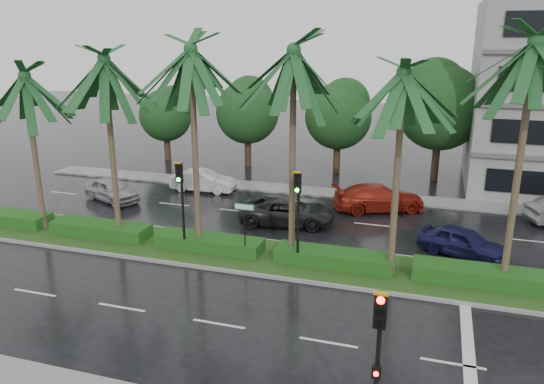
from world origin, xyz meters
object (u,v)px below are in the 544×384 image
(street_sign, at_px, (244,217))
(car_darkgrey, at_px, (287,212))
(signal_near, at_px, (377,363))
(car_white, at_px, (203,181))
(car_silver, at_px, (112,190))
(car_red, at_px, (379,198))
(signal_median_left, at_px, (181,194))
(car_blue, at_px, (463,242))

(street_sign, xyz_separation_m, car_darkgrey, (0.50, 5.25, -1.41))
(signal_near, bearing_deg, street_sign, 125.34)
(signal_near, height_order, car_white, signal_near)
(car_darkgrey, bearing_deg, signal_near, -165.81)
(car_silver, relative_size, car_white, 0.97)
(street_sign, height_order, car_red, street_sign)
(signal_median_left, relative_size, car_darkgrey, 0.85)
(car_white, bearing_deg, street_sign, -148.99)
(signal_near, relative_size, car_silver, 1.06)
(car_white, bearing_deg, signal_near, -148.20)
(car_silver, relative_size, car_darkgrey, 0.80)
(signal_near, height_order, car_darkgrey, signal_near)
(signal_median_left, xyz_separation_m, car_silver, (-8.00, 6.20, -2.30))
(signal_median_left, bearing_deg, signal_near, -44.09)
(car_white, relative_size, car_blue, 1.04)
(signal_median_left, xyz_separation_m, street_sign, (3.00, 0.18, -0.87))
(street_sign, height_order, car_blue, street_sign)
(car_white, distance_m, car_blue, 17.09)
(signal_near, bearing_deg, car_white, 124.58)
(car_white, height_order, car_darkgrey, car_darkgrey)
(signal_median_left, xyz_separation_m, car_white, (-3.46, 9.84, -2.30))
(signal_near, xyz_separation_m, street_sign, (-7.00, 9.87, -0.38))
(car_red, distance_m, car_blue, 7.17)
(car_darkgrey, bearing_deg, car_white, 48.58)
(street_sign, bearing_deg, signal_near, -54.66)
(car_red, bearing_deg, car_blue, -165.44)
(car_white, height_order, car_red, car_red)
(car_darkgrey, xyz_separation_m, car_red, (4.50, 3.88, 0.06))
(street_sign, xyz_separation_m, car_red, (5.00, 9.13, -1.35))
(car_blue, bearing_deg, signal_median_left, 128.95)
(street_sign, bearing_deg, car_silver, 151.33)
(street_sign, bearing_deg, car_red, 61.30)
(car_silver, height_order, car_blue, car_silver)
(car_red, bearing_deg, car_silver, 76.71)
(signal_near, height_order, street_sign, signal_near)
(signal_median_left, bearing_deg, car_blue, 16.64)
(signal_near, height_order, car_silver, signal_near)
(car_silver, xyz_separation_m, car_darkgrey, (11.50, -0.76, 0.02))
(car_silver, height_order, car_white, same)
(car_darkgrey, bearing_deg, car_silver, 77.13)
(signal_near, bearing_deg, car_silver, 138.57)
(signal_near, distance_m, car_blue, 13.77)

